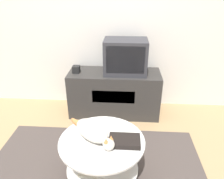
# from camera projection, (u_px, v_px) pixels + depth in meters

# --- Properties ---
(wall_back) EXTENTS (8.00, 0.05, 2.60)m
(wall_back) POSITION_uv_depth(u_px,v_px,m) (106.00, 10.00, 2.72)
(wall_back) COLOR silver
(wall_back) RESTS_ON ground_plane
(tv_stand) EXTENTS (1.16, 0.44, 0.58)m
(tv_stand) POSITION_uv_depth(u_px,v_px,m) (114.00, 93.00, 2.88)
(tv_stand) COLOR #33302D
(tv_stand) RESTS_ON ground_plane
(tv) EXTENTS (0.52, 0.34, 0.42)m
(tv) POSITION_uv_depth(u_px,v_px,m) (125.00, 57.00, 2.66)
(tv) COLOR #333338
(tv) RESTS_ON tv_stand
(speaker) EXTENTS (0.09, 0.09, 0.09)m
(speaker) POSITION_uv_depth(u_px,v_px,m) (76.00, 69.00, 2.73)
(speaker) COLOR black
(speaker) RESTS_ON tv_stand
(coffee_table) EXTENTS (0.71, 0.71, 0.42)m
(coffee_table) POSITION_uv_depth(u_px,v_px,m) (103.00, 154.00, 1.87)
(coffee_table) COLOR #B2B2B7
(coffee_table) RESTS_ON rug
(dvd_box) EXTENTS (0.25, 0.17, 0.04)m
(dvd_box) POSITION_uv_depth(u_px,v_px,m) (124.00, 141.00, 1.76)
(dvd_box) COLOR black
(dvd_box) RESTS_ON coffee_table
(cat) EXTENTS (0.44, 0.41, 0.14)m
(cat) POSITION_uv_depth(u_px,v_px,m) (93.00, 131.00, 1.80)
(cat) COLOR silver
(cat) RESTS_ON coffee_table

